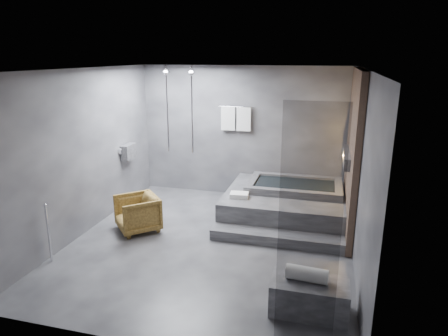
# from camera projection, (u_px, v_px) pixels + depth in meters

# --- Properties ---
(room) EXTENTS (5.00, 5.04, 2.82)m
(room) POSITION_uv_depth(u_px,v_px,m) (238.00, 139.00, 6.27)
(room) COLOR #2C2C2E
(room) RESTS_ON ground
(tub_deck) EXTENTS (2.20, 2.00, 0.50)m
(tub_deck) POSITION_uv_depth(u_px,v_px,m) (285.00, 204.00, 7.64)
(tub_deck) COLOR #313033
(tub_deck) RESTS_ON ground
(tub_step) EXTENTS (2.20, 0.36, 0.18)m
(tub_step) POSITION_uv_depth(u_px,v_px,m) (276.00, 238.00, 6.59)
(tub_step) COLOR #313033
(tub_step) RESTS_ON ground
(concrete_bench) EXTENTS (0.92, 0.50, 0.41)m
(concrete_bench) POSITION_uv_depth(u_px,v_px,m) (309.00, 297.00, 4.79)
(concrete_bench) COLOR #37373A
(concrete_bench) RESTS_ON ground
(driftwood_chair) EXTENTS (0.97, 0.97, 0.64)m
(driftwood_chair) POSITION_uv_depth(u_px,v_px,m) (137.00, 213.00, 7.02)
(driftwood_chair) COLOR #4A3312
(driftwood_chair) RESTS_ON ground
(rolled_towel) EXTENTS (0.51, 0.22, 0.18)m
(rolled_towel) POSITION_uv_depth(u_px,v_px,m) (307.00, 274.00, 4.73)
(rolled_towel) COLOR white
(rolled_towel) RESTS_ON concrete_bench
(deck_towel) EXTENTS (0.35, 0.27, 0.09)m
(deck_towel) POSITION_uv_depth(u_px,v_px,m) (239.00, 195.00, 7.26)
(deck_towel) COLOR white
(deck_towel) RESTS_ON tub_deck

